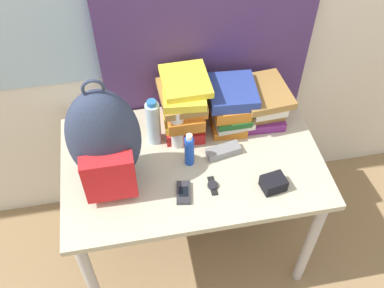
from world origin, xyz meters
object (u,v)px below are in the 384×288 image
(book_stack_left, at_px, (183,104))
(book_stack_right, at_px, (263,102))
(sports_bottle, at_px, (177,126))
(sunglasses_case, at_px, (223,151))
(book_stack_center, at_px, (229,104))
(water_bottle, at_px, (153,122))
(backpack, at_px, (105,142))
(cell_phone, at_px, (183,193))
(wristwatch, at_px, (213,185))
(camera_pouch, at_px, (273,183))
(sunscreen_bottle, at_px, (189,150))

(book_stack_left, bearing_deg, book_stack_right, 0.34)
(sports_bottle, xyz_separation_m, sunglasses_case, (0.19, -0.10, -0.09))
(book_stack_left, height_order, book_stack_right, book_stack_left)
(book_stack_center, bearing_deg, water_bottle, -170.80)
(backpack, distance_m, cell_phone, 0.38)
(book_stack_left, bearing_deg, sports_bottle, -115.14)
(book_stack_center, distance_m, book_stack_right, 0.16)
(book_stack_right, xyz_separation_m, wristwatch, (-0.31, -0.36, -0.08))
(sunglasses_case, height_order, wristwatch, sunglasses_case)
(book_stack_right, distance_m, camera_pouch, 0.42)
(backpack, xyz_separation_m, sunscreen_bottle, (0.33, 0.02, -0.15))
(book_stack_left, xyz_separation_m, book_stack_center, (0.21, -0.00, -0.04))
(book_stack_left, bearing_deg, water_bottle, -157.38)
(backpack, xyz_separation_m, camera_pouch, (0.64, -0.17, -0.20))
(sports_bottle, relative_size, wristwatch, 2.41)
(backpack, relative_size, book_stack_left, 1.88)
(book_stack_center, distance_m, wristwatch, 0.40)
(camera_pouch, bearing_deg, book_stack_right, 80.43)
(water_bottle, xyz_separation_m, sports_bottle, (0.10, -0.04, -0.00))
(book_stack_center, distance_m, sunglasses_case, 0.22)
(book_stack_right, relative_size, sports_bottle, 1.18)
(book_stack_left, distance_m, camera_pouch, 0.52)
(backpack, distance_m, camera_pouch, 0.70)
(wristwatch, bearing_deg, backpack, 163.67)
(book_stack_center, distance_m, sunscreen_bottle, 0.31)
(sunscreen_bottle, height_order, cell_phone, sunscreen_bottle)
(backpack, xyz_separation_m, water_bottle, (0.20, 0.18, -0.11))
(camera_pouch, bearing_deg, sunscreen_bottle, 148.16)
(backpack, relative_size, sports_bottle, 2.26)
(backpack, height_order, wristwatch, backpack)
(book_stack_right, xyz_separation_m, sunscreen_bottle, (-0.38, -0.22, -0.01))
(book_stack_left, height_order, sunglasses_case, book_stack_left)
(book_stack_center, distance_m, cell_phone, 0.47)
(water_bottle, xyz_separation_m, cell_phone, (0.08, -0.31, -0.10))
(camera_pouch, bearing_deg, sunglasses_case, 126.45)
(backpack, bearing_deg, wristwatch, -16.33)
(cell_phone, bearing_deg, sports_bottle, 85.83)
(book_stack_left, xyz_separation_m, sports_bottle, (-0.05, -0.10, -0.03))
(backpack, height_order, sports_bottle, backpack)
(sunscreen_bottle, bearing_deg, cell_phone, -108.71)
(book_stack_left, xyz_separation_m, cell_phone, (-0.07, -0.37, -0.14))
(book_stack_center, bearing_deg, cell_phone, -126.60)
(book_stack_left, height_order, camera_pouch, book_stack_left)
(camera_pouch, xyz_separation_m, wristwatch, (-0.24, 0.05, -0.02))
(book_stack_center, bearing_deg, book_stack_right, 1.60)
(sports_bottle, distance_m, camera_pouch, 0.47)
(book_stack_center, distance_m, sports_bottle, 0.27)
(sunscreen_bottle, bearing_deg, wristwatch, -63.36)
(book_stack_center, bearing_deg, sunglasses_case, -109.62)
(backpack, xyz_separation_m, sports_bottle, (0.30, 0.14, -0.12))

